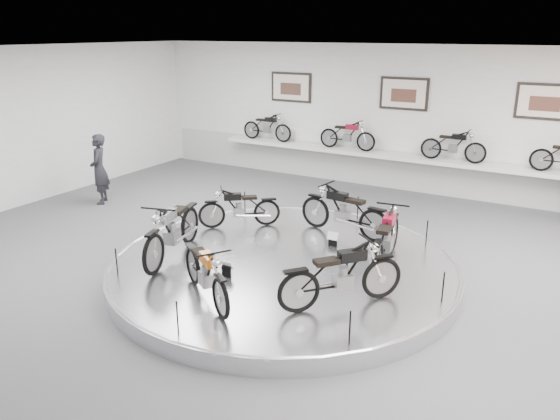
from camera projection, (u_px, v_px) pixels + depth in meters
The scene contains 20 objects.
floor at pixel (275, 281), 9.92m from camera, with size 16.00×16.00×0.00m, color #505053.
ceiling at pixel (274, 53), 8.67m from camera, with size 16.00×16.00×0.00m, color white.
wall_back at pixel (403, 119), 15.06m from camera, with size 16.00×16.00×0.00m, color white.
dado_band at pixel (399, 170), 15.50m from camera, with size 15.68×0.04×1.10m, color #BCBCBA.
display_platform at pixel (283, 268), 10.12m from camera, with size 6.40×6.40×0.30m, color silver.
platform_rim at pixel (283, 262), 10.09m from camera, with size 6.40×6.40×0.10m, color #B2B2BA.
shelf at pixel (397, 157), 15.13m from camera, with size 11.00×0.55×0.10m, color silver.
poster_left at pixel (291, 87), 16.46m from camera, with size 1.35×0.06×0.88m, color #EFE2CF.
poster_center at pixel (404, 94), 14.81m from camera, with size 1.35×0.06×0.88m, color #EFE2CF.
poster_right at pixel (545, 102), 13.16m from camera, with size 1.35×0.06×0.88m, color #EFE2CF.
shelf_bike_a at pixel (267, 129), 16.98m from camera, with size 1.22×0.42×0.73m, color black, non-canonical shape.
shelf_bike_b at pixel (347, 137), 15.71m from camera, with size 1.22×0.42×0.73m, color maroon, non-canonical shape.
shelf_bike_c at pixel (453, 148), 14.29m from camera, with size 1.22×0.42×0.73m, color black, non-canonical shape.
bike_a at pixel (386, 238), 9.73m from camera, with size 1.77×0.62×1.04m, color maroon, non-canonical shape.
bike_b at pixel (344, 211), 11.20m from camera, with size 1.77×0.62×1.04m, color black, non-canonical shape.
bike_c at pixel (239, 207), 11.67m from camera, with size 1.49×0.53×0.88m, color black, non-canonical shape.
bike_d at pixel (172, 229), 10.03m from camera, with size 1.92×0.68×1.13m, color silver, non-canonical shape.
bike_e at pixel (206, 272), 8.47m from camera, with size 1.63×0.57×0.96m, color #C56315, non-canonical shape.
bike_f at pixel (342, 274), 8.29m from camera, with size 1.76×0.62×1.04m, color black, non-canonical shape.
visitor at pixel (99, 169), 14.14m from camera, with size 0.67×0.44×1.83m, color black.
Camera 1 is at (4.56, -7.78, 4.36)m, focal length 35.00 mm.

